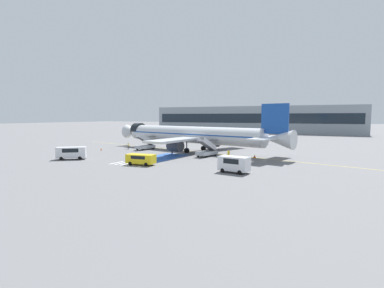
# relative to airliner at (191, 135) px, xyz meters

# --- Properties ---
(ground_plane) EXTENTS (600.00, 600.00, 0.00)m
(ground_plane) POSITION_rel_airliner_xyz_m (-0.42, -0.15, -3.82)
(ground_plane) COLOR slate
(apron_leadline_yellow) EXTENTS (79.51, 19.02, 0.01)m
(apron_leadline_yellow) POSITION_rel_airliner_xyz_m (-0.58, 0.14, -3.82)
(apron_leadline_yellow) COLOR gold
(apron_leadline_yellow) RESTS_ON ground_plane
(apron_stand_patch_blue) EXTENTS (6.00, 12.48, 0.01)m
(apron_stand_patch_blue) POSITION_rel_airliner_xyz_m (-0.58, -11.43, -3.82)
(apron_stand_patch_blue) COLOR #2856A8
(apron_stand_patch_blue) RESTS_ON ground_plane
(apron_walkway_bar_0) EXTENTS (0.44, 3.60, 0.01)m
(apron_walkway_bar_0) POSITION_rel_airliner_xyz_m (-4.18, -20.93, -3.82)
(apron_walkway_bar_0) COLOR silver
(apron_walkway_bar_0) RESTS_ON ground_plane
(apron_walkway_bar_1) EXTENTS (0.44, 3.60, 0.01)m
(apron_walkway_bar_1) POSITION_rel_airliner_xyz_m (-2.98, -20.93, -3.82)
(apron_walkway_bar_1) COLOR silver
(apron_walkway_bar_1) RESTS_ON ground_plane
(apron_walkway_bar_2) EXTENTS (0.44, 3.60, 0.01)m
(apron_walkway_bar_2) POSITION_rel_airliner_xyz_m (-1.78, -20.93, -3.82)
(apron_walkway_bar_2) COLOR silver
(apron_walkway_bar_2) RESTS_ON ground_plane
(apron_walkway_bar_3) EXTENTS (0.44, 3.60, 0.01)m
(apron_walkway_bar_3) POSITION_rel_airliner_xyz_m (-0.58, -20.93, -3.82)
(apron_walkway_bar_3) COLOR silver
(apron_walkway_bar_3) RESTS_ON ground_plane
(apron_walkway_bar_4) EXTENTS (0.44, 3.60, 0.01)m
(apron_walkway_bar_4) POSITION_rel_airliner_xyz_m (0.62, -20.93, -3.82)
(apron_walkway_bar_4) COLOR silver
(apron_walkway_bar_4) RESTS_ON ground_plane
(apron_walkway_bar_5) EXTENTS (0.44, 3.60, 0.01)m
(apron_walkway_bar_5) POSITION_rel_airliner_xyz_m (1.82, -20.93, -3.82)
(apron_walkway_bar_5) COLOR silver
(apron_walkway_bar_5) RESTS_ON ground_plane
(airliner) EXTENTS (47.14, 31.46, 10.45)m
(airliner) POSITION_rel_airliner_xyz_m (0.00, 0.00, 0.00)
(airliner) COLOR silver
(airliner) RESTS_ON ground_plane
(boarding_stairs_forward) EXTENTS (3.25, 5.53, 3.99)m
(boarding_stairs_forward) POSITION_rel_airliner_xyz_m (-11.68, -1.81, -2.84)
(boarding_stairs_forward) COLOR #ADB2BA
(boarding_stairs_forward) RESTS_ON ground_plane
(boarding_stairs_aft) EXTENTS (3.25, 5.53, 4.03)m
(boarding_stairs_aft) POSITION_rel_airliner_xyz_m (6.64, -6.15, -2.83)
(boarding_stairs_aft) COLOR #ADB2BA
(boarding_stairs_aft) RESTS_ON ground_plane
(fuel_tanker) EXTENTS (9.08, 3.20, 3.64)m
(fuel_tanker) POSITION_rel_airliner_xyz_m (7.47, 25.46, -1.97)
(fuel_tanker) COLOR #38383D
(fuel_tanker) RESTS_ON ground_plane
(service_van_0) EXTENTS (4.62, 2.64, 2.35)m
(service_van_0) POSITION_rel_airliner_xyz_m (17.23, -20.50, -2.43)
(service_van_0) COLOR silver
(service_van_0) RESTS_ON ground_plane
(service_van_1) EXTENTS (5.33, 4.67, 2.33)m
(service_van_1) POSITION_rel_airliner_xyz_m (-14.52, -21.52, -2.44)
(service_van_1) COLOR silver
(service_van_1) RESTS_ON ground_plane
(service_van_2) EXTENTS (5.00, 2.50, 1.80)m
(service_van_2) POSITION_rel_airliner_xyz_m (1.16, -21.02, -2.73)
(service_van_2) COLOR yellow
(service_van_2) RESTS_ON ground_plane
(ground_crew_0) EXTENTS (0.45, 0.27, 1.87)m
(ground_crew_0) POSITION_rel_airliner_xyz_m (-1.71, -5.93, -2.74)
(ground_crew_0) COLOR #191E38
(ground_crew_0) RESTS_ON ground_plane
(ground_crew_1) EXTENTS (0.45, 0.48, 1.66)m
(ground_crew_1) POSITION_rel_airliner_xyz_m (-15.82, -3.11, -2.87)
(ground_crew_1) COLOR black
(ground_crew_1) RESTS_ON ground_plane
(ground_crew_2) EXTENTS (0.39, 0.49, 1.77)m
(ground_crew_2) POSITION_rel_airliner_xyz_m (11.91, -8.02, -2.80)
(ground_crew_2) COLOR #191E38
(ground_crew_2) RESTS_ON ground_plane
(traffic_cone_0) EXTENTS (0.57, 0.57, 0.64)m
(traffic_cone_0) POSITION_rel_airliner_xyz_m (15.92, -4.19, -3.51)
(traffic_cone_0) COLOR orange
(traffic_cone_0) RESTS_ON ground_plane
(traffic_cone_1) EXTENTS (0.45, 0.45, 0.50)m
(traffic_cone_1) POSITION_rel_airliner_xyz_m (-20.37, -7.58, -3.57)
(traffic_cone_1) COLOR orange
(traffic_cone_1) RESTS_ON ground_plane
(traffic_cone_2) EXTENTS (0.46, 0.46, 0.51)m
(traffic_cone_2) POSITION_rel_airliner_xyz_m (12.56, -9.07, -3.57)
(traffic_cone_2) COLOR orange
(traffic_cone_2) RESTS_ON ground_plane
(terminal_building) EXTENTS (101.54, 12.10, 12.90)m
(terminal_building) POSITION_rel_airliner_xyz_m (-9.55, 85.48, 2.63)
(terminal_building) COLOR #89939E
(terminal_building) RESTS_ON ground_plane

